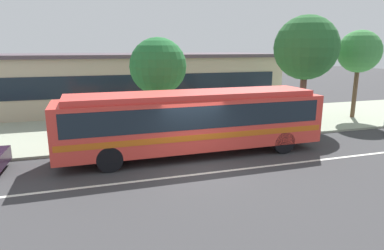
{
  "coord_description": "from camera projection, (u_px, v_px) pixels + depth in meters",
  "views": [
    {
      "loc": [
        -3.86,
        -11.84,
        4.6
      ],
      "look_at": [
        0.37,
        1.69,
        1.3
      ],
      "focal_mm": 31.04,
      "sensor_mm": 36.0,
      "label": 1
    }
  ],
  "objects": [
    {
      "name": "bus_stop_sign",
      "position": [
        279.0,
        105.0,
        17.56
      ],
      "size": [
        0.08,
        0.44,
        2.38
      ],
      "color": "gray",
      "rests_on": "sidewalk_slab"
    },
    {
      "name": "street_tree_far_end",
      "position": [
        359.0,
        52.0,
        21.08
      ],
      "size": [
        2.68,
        2.68,
        5.6
      ],
      "color": "brown",
      "rests_on": "sidewalk_slab"
    },
    {
      "name": "pedestrian_waiting_near_sign",
      "position": [
        145.0,
        116.0,
        17.2
      ],
      "size": [
        0.35,
        0.35,
        1.72
      ],
      "color": "navy",
      "rests_on": "sidewalk_slab"
    },
    {
      "name": "lane_stripe_center",
      "position": [
        202.0,
        174.0,
        12.43
      ],
      "size": [
        56.0,
        0.16,
        0.01
      ],
      "primitive_type": "cube",
      "color": "silver",
      "rests_on": "ground_plane"
    },
    {
      "name": "transit_bus",
      "position": [
        193.0,
        119.0,
        14.36
      ],
      "size": [
        11.46,
        2.55,
        2.77
      ],
      "color": "red",
      "rests_on": "ground_plane"
    },
    {
      "name": "station_building",
      "position": [
        132.0,
        80.0,
        26.27
      ],
      "size": [
        22.21,
        8.9,
        4.16
      ],
      "color": "#B3A68A",
      "rests_on": "ground_plane"
    },
    {
      "name": "sidewalk_slab",
      "position": [
        160.0,
        127.0,
        19.57
      ],
      "size": [
        60.0,
        8.0,
        0.12
      ],
      "primitive_type": "cube",
      "color": "#989F8A",
      "rests_on": "ground_plane"
    },
    {
      "name": "street_tree_near_stop",
      "position": [
        158.0,
        67.0,
        17.55
      ],
      "size": [
        3.02,
        3.02,
        5.04
      ],
      "color": "brown",
      "rests_on": "sidewalk_slab"
    },
    {
      "name": "street_tree_mid_block",
      "position": [
        306.0,
        48.0,
        19.34
      ],
      "size": [
        3.73,
        3.73,
        6.36
      ],
      "color": "brown",
      "rests_on": "sidewalk_slab"
    },
    {
      "name": "ground_plane",
      "position": [
        196.0,
        167.0,
        13.17
      ],
      "size": [
        120.0,
        120.0,
        0.0
      ],
      "primitive_type": "plane",
      "color": "#39383B"
    }
  ]
}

